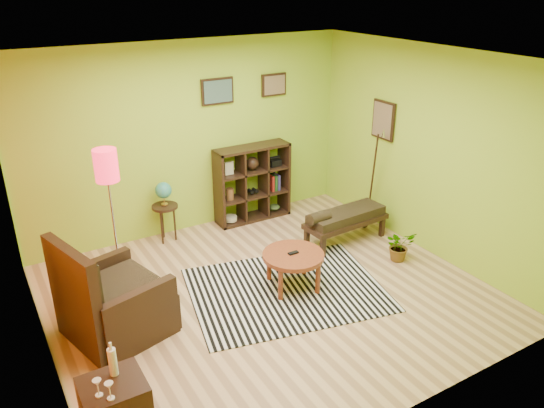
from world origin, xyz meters
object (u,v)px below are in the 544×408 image
potted_plant (399,249)px  armchair (111,305)px  globe_table (164,197)px  floor_lamp (108,179)px  bench (344,218)px  cube_shelf (253,183)px  coffee_table (293,258)px

potted_plant → armchair: bearing=174.3°
globe_table → armchair: bearing=-125.6°
floor_lamp → bench: size_ratio=1.40×
floor_lamp → globe_table: size_ratio=2.02×
bench → potted_plant: size_ratio=3.04×
cube_shelf → coffee_table: bearing=-105.7°
armchair → coffee_table: bearing=-5.6°
potted_plant → floor_lamp: bearing=161.7°
armchair → globe_table: 2.22m
floor_lamp → potted_plant: floor_lamp is taller
bench → cube_shelf: bearing=117.6°
armchair → bench: (3.47, 0.43, 0.02)m
coffee_table → floor_lamp: bearing=152.2°
coffee_table → globe_table: 2.21m
floor_lamp → cube_shelf: size_ratio=1.53×
cube_shelf → bench: 1.58m
coffee_table → cube_shelf: cube_shelf is taller
cube_shelf → potted_plant: bearing=-64.6°
cube_shelf → bench: (0.72, -1.38, -0.22)m
armchair → globe_table: (1.28, 1.79, 0.33)m
coffee_table → armchair: bearing=174.4°
floor_lamp → cube_shelf: bearing=23.2°
coffee_table → globe_table: size_ratio=0.84×
armchair → potted_plant: 3.82m
bench → potted_plant: (0.32, -0.81, -0.21)m
bench → globe_table: bearing=148.3°
armchair → cube_shelf: (2.75, 1.82, 0.24)m
globe_table → cube_shelf: size_ratio=0.76×
armchair → bench: size_ratio=0.91×
coffee_table → floor_lamp: floor_lamp is taller
armchair → globe_table: armchair is taller
armchair → potted_plant: bearing=-5.7°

